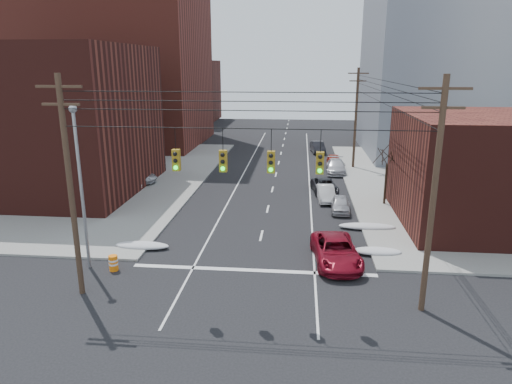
% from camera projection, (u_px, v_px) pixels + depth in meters
% --- Properties ---
extents(ground, '(160.00, 160.00, 0.00)m').
position_uv_depth(ground, '(238.00, 335.00, 19.85)').
color(ground, black).
rests_on(ground, ground).
extents(sidewalk_nw, '(40.00, 40.00, 0.15)m').
position_uv_depth(sidewalk_nw, '(20.00, 175.00, 48.23)').
color(sidewalk_nw, gray).
rests_on(sidewalk_nw, ground).
extents(building_brick_tall, '(24.00, 20.00, 30.00)m').
position_uv_depth(building_brick_tall, '(114.00, 37.00, 64.00)').
color(building_brick_tall, maroon).
rests_on(building_brick_tall, ground).
extents(building_brick_near, '(20.00, 16.00, 13.00)m').
position_uv_depth(building_brick_near, '(29.00, 120.00, 41.22)').
color(building_brick_near, '#451914').
rests_on(building_brick_near, ground).
extents(building_brick_far, '(22.00, 18.00, 12.00)m').
position_uv_depth(building_brick_far, '(159.00, 91.00, 91.54)').
color(building_brick_far, '#451914').
rests_on(building_brick_far, ground).
extents(building_office, '(22.00, 20.00, 25.00)m').
position_uv_depth(building_office, '(460.00, 54.00, 56.53)').
color(building_office, gray).
rests_on(building_office, ground).
extents(building_glass, '(20.00, 18.00, 22.00)m').
position_uv_depth(building_glass, '(423.00, 66.00, 81.65)').
color(building_glass, gray).
rests_on(building_glass, ground).
extents(utility_pole_left, '(2.20, 0.28, 11.00)m').
position_uv_depth(utility_pole_left, '(70.00, 185.00, 21.95)').
color(utility_pole_left, '#473323').
rests_on(utility_pole_left, ground).
extents(utility_pole_right, '(2.20, 0.28, 11.00)m').
position_uv_depth(utility_pole_right, '(434.00, 194.00, 20.35)').
color(utility_pole_right, '#473323').
rests_on(utility_pole_right, ground).
extents(utility_pole_far, '(2.20, 0.28, 11.00)m').
position_uv_depth(utility_pole_far, '(356.00, 117.00, 50.04)').
color(utility_pole_far, '#473323').
rests_on(utility_pole_far, ground).
extents(traffic_signals, '(17.00, 0.42, 2.02)m').
position_uv_depth(traffic_signals, '(247.00, 160.00, 20.74)').
color(traffic_signals, black).
rests_on(traffic_signals, ground).
extents(street_light, '(0.44, 0.44, 9.32)m').
position_uv_depth(street_light, '(80.00, 175.00, 24.99)').
color(street_light, gray).
rests_on(street_light, ground).
extents(bare_tree, '(2.09, 2.20, 4.93)m').
position_uv_depth(bare_tree, '(386.00, 178.00, 37.47)').
color(bare_tree, black).
rests_on(bare_tree, ground).
extents(snow_nw, '(3.50, 1.08, 0.42)m').
position_uv_depth(snow_nw, '(142.00, 245.00, 29.11)').
color(snow_nw, silver).
rests_on(snow_nw, ground).
extents(snow_ne, '(3.00, 1.08, 0.42)m').
position_uv_depth(snow_ne, '(377.00, 251.00, 28.20)').
color(snow_ne, silver).
rests_on(snow_ne, ground).
extents(snow_east_far, '(4.00, 1.08, 0.42)m').
position_uv_depth(snow_east_far, '(367.00, 226.00, 32.51)').
color(snow_east_far, silver).
rests_on(snow_east_far, ground).
extents(red_pickup, '(3.06, 5.67, 1.51)m').
position_uv_depth(red_pickup, '(336.00, 251.00, 26.86)').
color(red_pickup, maroon).
rests_on(red_pickup, ground).
extents(parked_car_a, '(1.62, 3.69, 1.24)m').
position_uv_depth(parked_car_a, '(340.00, 204.00, 36.28)').
color(parked_car_a, '#B1B0B5').
rests_on(parked_car_a, ground).
extents(parked_car_b, '(1.65, 4.02, 1.30)m').
position_uv_depth(parked_car_b, '(326.00, 193.00, 39.22)').
color(parked_car_b, silver).
rests_on(parked_car_b, ground).
extents(parked_car_c, '(2.65, 4.74, 1.25)m').
position_uv_depth(parked_car_c, '(324.00, 186.00, 41.63)').
color(parked_car_c, black).
rests_on(parked_car_c, ground).
extents(parked_car_d, '(2.16, 4.99, 1.43)m').
position_uv_depth(parked_car_d, '(336.00, 166.00, 49.12)').
color(parked_car_d, '#BDBCC1').
rests_on(parked_car_d, ground).
extents(parked_car_e, '(1.60, 3.96, 1.35)m').
position_uv_depth(parked_car_e, '(334.00, 161.00, 52.21)').
color(parked_car_e, maroon).
rests_on(parked_car_e, ground).
extents(parked_car_f, '(2.08, 4.58, 1.46)m').
position_uv_depth(parked_car_f, '(318.00, 147.00, 60.31)').
color(parked_car_f, black).
rests_on(parked_car_f, ground).
extents(lot_car_a, '(4.08, 2.18, 1.28)m').
position_uv_depth(lot_car_a, '(121.00, 182.00, 42.35)').
color(lot_car_a, silver).
rests_on(lot_car_a, sidewalk_nw).
extents(lot_car_b, '(4.84, 2.52, 1.30)m').
position_uv_depth(lot_car_b, '(133.00, 176.00, 44.42)').
color(lot_car_b, '#ADADB2').
rests_on(lot_car_b, sidewalk_nw).
extents(lot_car_c, '(5.01, 2.32, 1.42)m').
position_uv_depth(lot_car_c, '(69.00, 188.00, 40.03)').
color(lot_car_c, black).
rests_on(lot_car_c, sidewalk_nw).
extents(lot_car_d, '(4.72, 2.68, 1.51)m').
position_uv_depth(lot_car_d, '(113.00, 166.00, 48.35)').
color(lot_car_d, '#BCBCC2').
rests_on(lot_car_d, sidewalk_nw).
extents(construction_barrel, '(0.58, 0.58, 0.91)m').
position_uv_depth(construction_barrel, '(113.00, 263.00, 25.95)').
color(construction_barrel, orange).
rests_on(construction_barrel, ground).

